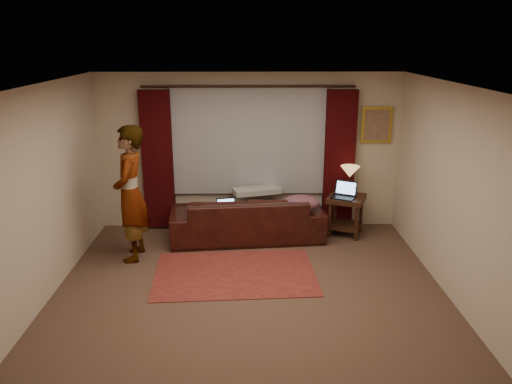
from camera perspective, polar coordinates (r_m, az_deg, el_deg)
The scene contains 20 objects.
floor at distance 6.43m, azimuth -0.73°, elevation -11.80°, with size 5.00×5.00×0.01m, color brown.
ceiling at distance 5.65m, azimuth -0.83°, elevation 11.98°, with size 5.00×5.00×0.02m, color silver.
wall_back at distance 8.33m, azimuth -0.84°, elevation 4.62°, with size 5.00×0.02×2.60m, color beige.
wall_front at distance 3.62m, azimuth -0.62°, elevation -12.91°, with size 5.00×0.02×2.60m, color beige.
wall_left at distance 6.41m, azimuth -23.72°, elevation -0.72°, with size 0.02×5.00×2.60m, color beige.
wall_right at distance 6.42m, azimuth 22.13°, elevation -0.50°, with size 0.02×5.00×2.60m, color beige.
sheer_curtain at distance 8.23m, azimuth -0.84°, elevation 5.89°, with size 2.50×0.05×1.80m, color #929299.
drape_left at distance 8.38m, azimuth -11.16°, elevation 3.53°, with size 0.50×0.14×2.30m, color black.
drape_right at distance 8.39m, azimuth 9.49°, elevation 3.63°, with size 0.50×0.14×2.30m, color black.
curtain_rod at distance 8.05m, azimuth -0.87°, elevation 11.97°, with size 0.04×0.04×3.40m, color black.
picture_frame at distance 8.48m, azimuth 13.61°, elevation 7.47°, with size 0.50×0.04×0.60m, color #B4952F.
sofa at distance 7.98m, azimuth -1.04°, elevation -2.00°, with size 2.43×1.05×0.98m, color black.
throw_blanket at distance 8.11m, azimuth 0.08°, elevation 1.94°, with size 0.77×0.31×0.09m, color #9E9E98.
clothing_pile at distance 7.90m, azimuth 5.08°, elevation -1.32°, with size 0.58×0.45×0.25m, color #723F52.
laptop_sofa at distance 7.76m, azimuth -3.32°, elevation -1.75°, with size 0.30×0.33×0.22m, color black, non-canonical shape.
area_rug at distance 6.98m, azimuth -2.42°, elevation -9.27°, with size 2.20×1.47×0.01m, color maroon.
end_table at distance 8.32m, azimuth 10.19°, elevation -2.65°, with size 0.57×0.57×0.66m, color black.
tiffany_lamp at distance 8.23m, azimuth 10.63°, elevation 1.28°, with size 0.30×0.30×0.49m, color olive, non-canonical shape.
laptop_table at distance 8.08m, azimuth 9.95°, elevation 0.19°, with size 0.36×0.39×0.26m, color black, non-canonical shape.
person at distance 7.33m, azimuth -14.15°, elevation -0.21°, with size 0.58×0.58×1.97m, color #9E9E98.
Camera 1 is at (-0.01, -5.63, 3.11)m, focal length 35.00 mm.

